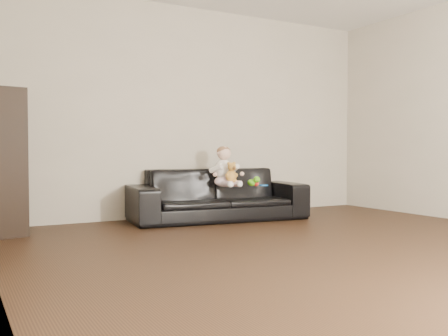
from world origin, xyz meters
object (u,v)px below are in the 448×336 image
cabinet (2,162)px  toy_green (252,183)px  toy_rattle (256,183)px  baby (225,169)px  teddy_bear (231,173)px  toy_blue_disc (264,185)px  sofa (218,194)px

cabinet → toy_green: cabinet is taller
toy_green → toy_rattle: bearing=-45.4°
baby → toy_green: size_ratio=3.84×
teddy_bear → toy_blue_disc: bearing=-4.1°
toy_blue_disc → baby: bearing=171.2°
sofa → baby: (0.03, -0.11, 0.30)m
toy_green → toy_rattle: (0.03, -0.03, -0.01)m
sofa → toy_blue_disc: 0.57m
cabinet → baby: (2.36, -0.14, -0.10)m
toy_green → toy_rattle: toy_green is taller
sofa → teddy_bear: (0.04, -0.26, 0.26)m
sofa → toy_rattle: 0.47m
toy_green → baby: bearing=171.6°
sofa → toy_green: (0.38, -0.16, 0.14)m
sofa → teddy_bear: size_ratio=8.70×
toy_blue_disc → teddy_bear: bearing=-171.9°
toy_rattle → toy_blue_disc: toy_rattle is taller
baby → toy_blue_disc: (0.49, -0.08, -0.20)m
sofa → cabinet: 2.37m
cabinet → sofa: bearing=-10.1°
cabinet → baby: size_ratio=2.97×
teddy_bear → toy_green: 0.37m
baby → teddy_bear: bearing=-95.7°
toy_rattle → toy_blue_disc: 0.12m
baby → toy_green: baby is taller
cabinet → baby: bearing=-12.8°
cabinet → baby: 2.37m
teddy_bear → baby: bearing=81.7°
baby → teddy_bear: baby is taller
cabinet → toy_blue_disc: size_ratio=13.42×
cabinet → toy_blue_disc: 2.88m
cabinet → toy_green: 2.73m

